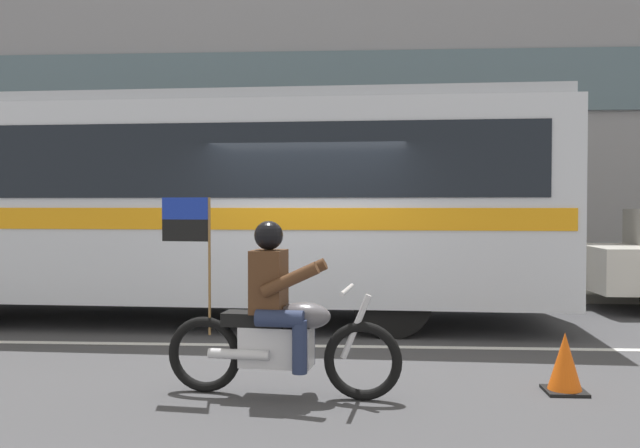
# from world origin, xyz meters

# --- Properties ---
(ground_plane) EXTENTS (60.00, 60.00, 0.00)m
(ground_plane) POSITION_xyz_m (0.00, 0.00, 0.00)
(ground_plane) COLOR #3D3D3F
(sidewalk_curb) EXTENTS (28.00, 3.80, 0.15)m
(sidewalk_curb) POSITION_xyz_m (0.00, 5.10, 0.07)
(sidewalk_curb) COLOR gray
(sidewalk_curb) RESTS_ON ground_plane
(lane_center_stripe) EXTENTS (26.60, 0.14, 0.01)m
(lane_center_stripe) POSITION_xyz_m (0.00, -0.60, 0.00)
(lane_center_stripe) COLOR silver
(lane_center_stripe) RESTS_ON ground_plane
(office_building_facade) EXTENTS (28.00, 0.89, 12.98)m
(office_building_facade) POSITION_xyz_m (0.00, 7.39, 6.50)
(office_building_facade) COLOR gray
(office_building_facade) RESTS_ON ground_plane
(transit_bus) EXTENTS (10.76, 3.04, 3.22)m
(transit_bus) POSITION_xyz_m (-1.83, 1.19, 1.88)
(transit_bus) COLOR silver
(transit_bus) RESTS_ON ground_plane
(motorcycle_with_rider) EXTENTS (2.19, 0.67, 1.78)m
(motorcycle_with_rider) POSITION_xyz_m (-0.03, -2.76, 0.67)
(motorcycle_with_rider) COLOR black
(motorcycle_with_rider) RESTS_ON ground_plane
(fire_hydrant) EXTENTS (0.22, 0.30, 0.75)m
(fire_hydrant) POSITION_xyz_m (-1.11, 3.69, 0.52)
(fire_hydrant) COLOR #4C8C3F
(fire_hydrant) RESTS_ON sidewalk_curb
(traffic_cone) EXTENTS (0.36, 0.36, 0.55)m
(traffic_cone) POSITION_xyz_m (2.55, -2.49, 0.26)
(traffic_cone) COLOR #EA590F
(traffic_cone) RESTS_ON ground_plane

